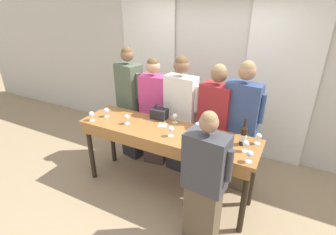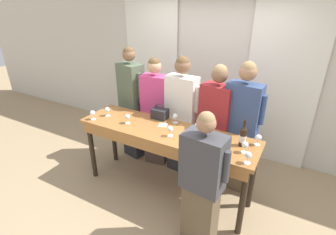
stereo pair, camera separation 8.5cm
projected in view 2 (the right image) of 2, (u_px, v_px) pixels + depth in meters
The scene contains 25 objects.
ground_plane at pixel (166, 189), 3.78m from camera, with size 18.00×18.00×0.00m, color tan.
wall_back at pixel (211, 69), 4.43m from camera, with size 12.00×0.06×2.80m.
curtain_panel_left at pixel (152, 65), 4.90m from camera, with size 1.05×0.03×2.69m.
curtain_panel_right at pixel (282, 84), 3.90m from camera, with size 1.05×0.03×2.69m.
tasting_bar at pixel (165, 139), 3.40m from camera, with size 2.38×0.64×0.97m.
wine_bottle at pixel (243, 136), 2.97m from camera, with size 0.08×0.08×0.33m.
handbag at pixel (160, 113), 3.65m from camera, with size 0.22×0.15×0.22m.
wine_glass_front_left at pixel (258, 138), 3.00m from camera, with size 0.07×0.07×0.13m.
wine_glass_front_mid at pixel (175, 116), 3.52m from camera, with size 0.07×0.07×0.13m.
wine_glass_front_right at pixel (127, 117), 3.50m from camera, with size 0.07×0.07×0.13m.
wine_glass_center_left at pixel (245, 145), 2.85m from camera, with size 0.07×0.07×0.13m.
wine_glass_center_mid at pixel (170, 130), 3.18m from camera, with size 0.07×0.07×0.13m.
wine_glass_center_right at pixel (107, 110), 3.71m from camera, with size 0.07×0.07×0.13m.
wine_glass_back_left at pixel (198, 126), 3.28m from camera, with size 0.07×0.07×0.13m.
wine_glass_back_mid at pixel (93, 113), 3.61m from camera, with size 0.07×0.07×0.13m.
wine_glass_back_right at pixel (248, 156), 2.67m from camera, with size 0.07×0.07×0.13m.
wine_glass_near_host at pixel (201, 123), 3.34m from camera, with size 0.07×0.07×0.13m.
wine_glass_by_bottle at pixel (194, 129), 3.20m from camera, with size 0.07×0.07×0.13m.
napkin at pixel (163, 125), 3.48m from camera, with size 0.14×0.14×0.00m.
guest_olive_jacket at pixel (132, 104), 4.21m from camera, with size 0.50×0.34×1.86m.
guest_pink_top at pixel (155, 112), 4.04m from camera, with size 0.52×0.28×1.75m.
guest_cream_sweater at pixel (181, 116), 3.83m from camera, with size 0.57×0.25×1.82m.
guest_striped_shirt at pixel (215, 125), 3.62m from camera, with size 0.55×0.30×1.77m.
guest_navy_coat at pixel (241, 128), 3.44m from camera, with size 0.55×0.25×1.84m.
host_pouring at pixel (202, 184), 2.66m from camera, with size 0.54×0.29×1.62m.
Camera 2 is at (1.46, -2.59, 2.56)m, focal length 28.00 mm.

